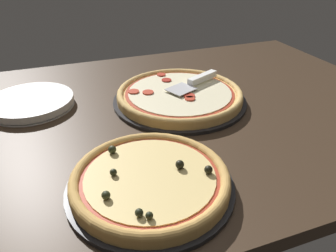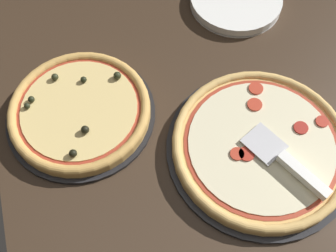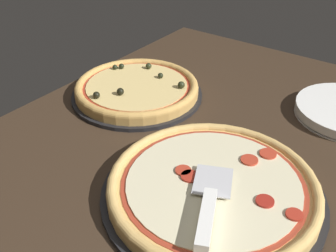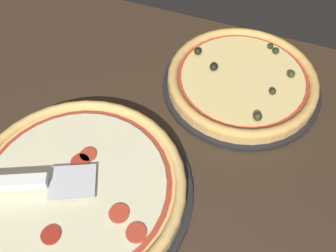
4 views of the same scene
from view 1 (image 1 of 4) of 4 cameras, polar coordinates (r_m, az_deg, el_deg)
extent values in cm
cube|color=#38281C|center=(99.88, 2.47, 2.30)|extent=(143.44, 103.38, 3.60)
cylinder|color=black|center=(102.54, 2.02, 4.53)|extent=(41.18, 41.18, 1.00)
cylinder|color=#DBAD60|center=(101.90, 2.04, 5.29)|extent=(38.71, 38.71, 2.00)
torus|color=#DBAD60|center=(101.48, 2.05, 5.80)|extent=(38.71, 38.71, 1.97)
cylinder|color=#A33823|center=(101.45, 2.05, 5.84)|extent=(33.64, 33.64, 0.15)
cylinder|color=beige|center=(101.40, 2.05, 5.91)|extent=(31.74, 31.74, 0.40)
cylinder|color=#AD2D1E|center=(113.71, -1.31, 8.92)|extent=(2.88, 2.88, 0.40)
cylinder|color=maroon|center=(109.14, -0.46, 7.98)|extent=(3.19, 3.19, 0.40)
cylinder|color=#B73823|center=(101.37, -6.01, 5.99)|extent=(3.38, 3.38, 0.40)
cylinder|color=#B73823|center=(100.50, -3.49, 5.89)|extent=(3.40, 3.40, 0.40)
cylinder|color=#AD2D1E|center=(98.63, 3.61, 5.39)|extent=(3.41, 3.41, 0.40)
cylinder|color=#B73823|center=(96.45, 3.83, 4.78)|extent=(3.02, 3.02, 0.40)
cylinder|color=black|center=(68.27, -3.08, -10.48)|extent=(34.41, 34.41, 1.00)
cylinder|color=tan|center=(67.31, -3.11, -9.52)|extent=(32.35, 32.35, 1.98)
torus|color=tan|center=(66.67, -3.14, -8.87)|extent=(32.35, 32.35, 2.16)
cylinder|color=#A33823|center=(66.63, -3.14, -8.82)|extent=(28.12, 28.12, 0.15)
cylinder|color=#E5C67A|center=(66.55, -3.14, -8.73)|extent=(26.52, 26.52, 0.40)
sphere|color=#282D19|center=(73.16, -9.70, -4.05)|extent=(1.82, 1.82, 1.82)
sphere|color=#282D19|center=(61.75, -10.76, -11.76)|extent=(1.66, 1.66, 1.66)
sphere|color=black|center=(57.91, -5.05, -14.80)|extent=(1.49, 1.49, 1.49)
sphere|color=black|center=(66.88, 7.05, -7.56)|extent=(1.73, 1.73, 1.73)
sphere|color=black|center=(67.75, 2.06, -6.70)|extent=(1.82, 1.82, 1.82)
sphere|color=black|center=(57.41, -3.28, -15.31)|extent=(1.37, 1.37, 1.37)
sphere|color=black|center=(66.85, -9.50, -7.95)|extent=(1.45, 1.45, 1.45)
cube|color=silver|center=(101.36, 2.26, 6.45)|extent=(10.11, 9.45, 0.24)
cube|color=white|center=(108.11, 5.99, 8.38)|extent=(12.05, 7.08, 2.00)
cylinder|color=white|center=(107.68, -22.62, 3.31)|extent=(25.12, 25.12, 0.70)
cylinder|color=white|center=(107.39, -22.70, 3.64)|extent=(25.12, 25.12, 0.70)
cylinder|color=white|center=(107.10, -22.77, 3.98)|extent=(25.12, 25.12, 0.70)
cylinder|color=white|center=(106.82, -22.84, 4.31)|extent=(25.12, 25.12, 0.70)
camera|label=2|loc=(0.92, 42.12, 46.55)|focal=42.00mm
camera|label=3|loc=(1.39, 19.73, 31.34)|focal=42.00mm
camera|label=4|loc=(1.13, -20.15, 38.46)|focal=42.00mm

